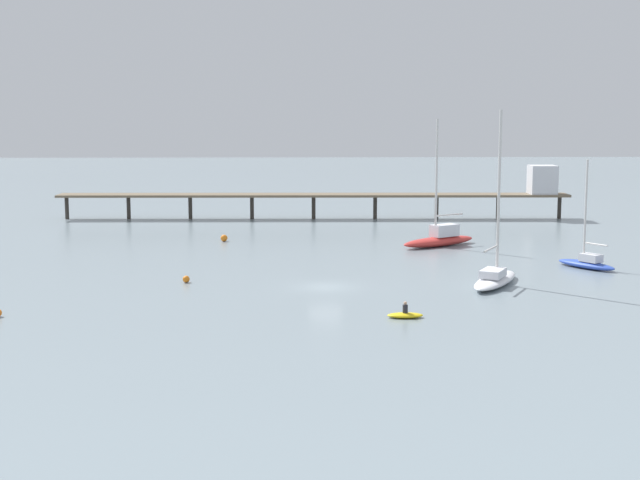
# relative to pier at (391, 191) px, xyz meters

# --- Properties ---
(ground_plane) EXTENTS (400.00, 400.00, 0.00)m
(ground_plane) POSITION_rel_pier_xyz_m (-10.04, -46.19, -3.67)
(ground_plane) COLOR gray
(pier) EXTENTS (65.97, 5.06, 6.92)m
(pier) POSITION_rel_pier_xyz_m (0.00, 0.00, 0.00)
(pier) COLOR brown
(pier) RESTS_ON ground_plane
(sailboat_red) EXTENTS (9.00, 6.98, 13.16)m
(sailboat_red) POSITION_rel_pier_xyz_m (2.59, -24.21, -2.76)
(sailboat_red) COLOR red
(sailboat_red) RESTS_ON ground_plane
(sailboat_white) EXTENTS (6.24, 9.15, 14.09)m
(sailboat_white) POSITION_rel_pier_xyz_m (3.67, -45.78, -2.92)
(sailboat_white) COLOR white
(sailboat_white) RESTS_ON ground_plane
(sailboat_blue) EXTENTS (4.75, 5.93, 9.71)m
(sailboat_blue) POSITION_rel_pier_xyz_m (13.63, -38.12, -3.01)
(sailboat_blue) COLOR #2D4CB7
(sailboat_blue) RESTS_ON ground_plane
(dinghy_yellow) EXTENTS (2.46, 1.13, 1.14)m
(dinghy_yellow) POSITION_rel_pier_xyz_m (-4.98, -57.33, -3.45)
(dinghy_yellow) COLOR yellow
(dinghy_yellow) RESTS_ON ground_plane
(mooring_buoy_near) EXTENTS (0.74, 0.74, 0.74)m
(mooring_buoy_near) POSITION_rel_pier_xyz_m (-20.11, -20.28, -3.30)
(mooring_buoy_near) COLOR orange
(mooring_buoy_near) RESTS_ON ground_plane
(mooring_buoy_inner) EXTENTS (0.58, 0.58, 0.58)m
(mooring_buoy_inner) POSITION_rel_pier_xyz_m (-21.43, -43.99, -3.38)
(mooring_buoy_inner) COLOR orange
(mooring_buoy_inner) RESTS_ON ground_plane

